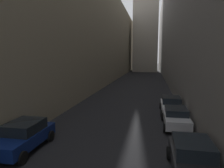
{
  "coord_description": "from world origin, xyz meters",
  "views": [
    {
      "loc": [
        2.57,
        1.76,
        5.17
      ],
      "look_at": [
        0.0,
        15.22,
        3.41
      ],
      "focal_mm": 33.62,
      "sensor_mm": 36.0,
      "label": 1
    }
  ],
  "objects_px": {
    "parked_car_right_third": "(176,117)",
    "parked_car_right_far": "(171,105)",
    "parked_car_left_second": "(24,136)",
    "parked_car_right_second": "(193,158)"
  },
  "relations": [
    {
      "from": "parked_car_left_second",
      "to": "parked_car_right_far",
      "type": "xyz_separation_m",
      "value": [
        8.8,
        9.66,
        -0.05
      ]
    },
    {
      "from": "parked_car_left_second",
      "to": "parked_car_right_second",
      "type": "distance_m",
      "value": 8.86
    },
    {
      "from": "parked_car_left_second",
      "to": "parked_car_right_far",
      "type": "relative_size",
      "value": 1.0
    },
    {
      "from": "parked_car_right_second",
      "to": "parked_car_right_far",
      "type": "height_order",
      "value": "parked_car_right_second"
    },
    {
      "from": "parked_car_left_second",
      "to": "parked_car_right_third",
      "type": "distance_m",
      "value": 10.47
    },
    {
      "from": "parked_car_left_second",
      "to": "parked_car_right_far",
      "type": "bearing_deg",
      "value": -42.32
    },
    {
      "from": "parked_car_right_third",
      "to": "parked_car_right_far",
      "type": "height_order",
      "value": "parked_car_right_far"
    },
    {
      "from": "parked_car_right_second",
      "to": "parked_car_right_third",
      "type": "height_order",
      "value": "parked_car_right_second"
    },
    {
      "from": "parked_car_right_third",
      "to": "parked_car_right_far",
      "type": "xyz_separation_m",
      "value": [
        0.0,
        3.99,
        0.02
      ]
    },
    {
      "from": "parked_car_right_second",
      "to": "parked_car_right_far",
      "type": "distance_m",
      "value": 10.68
    }
  ]
}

